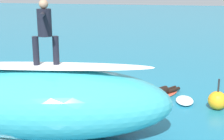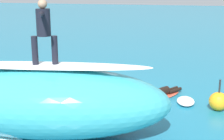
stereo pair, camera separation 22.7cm
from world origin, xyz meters
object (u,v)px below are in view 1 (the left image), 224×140
(buoy_marker, at_px, (217,100))
(surfer_paddling, at_px, (161,91))
(surfboard_riding, at_px, (47,66))
(surfer_riding, at_px, (45,28))
(surfboard_paddling, at_px, (158,97))

(buoy_marker, bearing_deg, surfer_paddling, -23.22)
(surfer_paddling, bearing_deg, surfboard_riding, -0.37)
(surfer_riding, xyz_separation_m, surfboard_paddling, (-2.54, -3.65, -2.83))
(surfboard_paddling, xyz_separation_m, surfer_paddling, (-0.07, -0.11, 0.17))
(surfboard_paddling, distance_m, surfer_paddling, 0.21)
(surfer_paddling, distance_m, buoy_marker, 2.04)
(surfboard_riding, height_order, surfer_paddling, surfboard_riding)
(surfboard_riding, distance_m, surfboard_paddling, 4.81)
(surfboard_riding, xyz_separation_m, buoy_marker, (-4.48, -2.95, -1.58))
(surfer_riding, xyz_separation_m, buoy_marker, (-4.48, -2.95, -2.56))
(surfer_riding, height_order, surfboard_paddling, surfer_riding)
(surfboard_riding, bearing_deg, buoy_marker, -166.51)
(surfboard_riding, height_order, surfboard_paddling, surfboard_riding)
(surfboard_paddling, bearing_deg, surfboard_riding, -0.38)
(surfboard_riding, distance_m, surfer_riding, 0.98)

